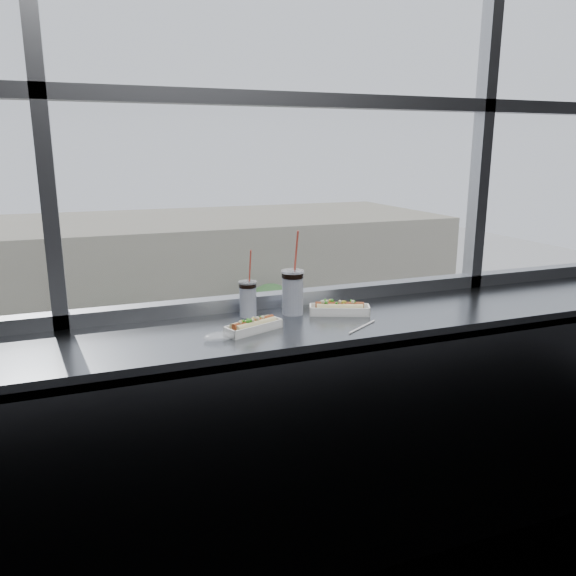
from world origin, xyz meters
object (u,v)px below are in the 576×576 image
object	(u,v)px
hotdog_tray_left	(254,326)
car_near_d	(300,456)
tree_center	(119,336)
car_far_c	(338,364)
hotdog_tray_right	(339,308)
pedestrian_b	(86,364)
tree_right	(271,311)
pedestrian_c	(178,365)
loose_straw	(362,327)
soda_cup_left	(248,297)
wrapper	(218,337)
car_near_c	(125,493)
pedestrian_d	(266,347)
car_near_e	(482,417)
car_far_b	(115,399)
soda_cup_right	(293,290)

from	to	relation	value
hotdog_tray_left	car_near_d	size ratio (longest dim) A/B	0.04
tree_center	car_far_c	bearing A→B (deg)	-19.46
hotdog_tray_right	tree_center	size ratio (longest dim) A/B	0.06
pedestrian_b	tree_right	size ratio (longest dim) A/B	0.45
pedestrian_c	tree_center	size ratio (longest dim) A/B	0.47
hotdog_tray_right	pedestrian_b	distance (m)	31.22
loose_straw	tree_right	xyz separation A→B (m)	(9.43, 28.43, -8.66)
hotdog_tray_right	tree_center	world-z (taller)	hotdog_tray_right
soda_cup_left	wrapper	xyz separation A→B (m)	(-0.19, -0.26, -0.07)
soda_cup_left	car_near_d	size ratio (longest dim) A/B	0.05
hotdog_tray_right	car_near_d	distance (m)	20.66
hotdog_tray_right	wrapper	size ratio (longest dim) A/B	2.53
car_near_c	pedestrian_d	distance (m)	15.49
car_near_e	car_far_b	size ratio (longest dim) A/B	1.10
soda_cup_right	pedestrian_b	world-z (taller)	soda_cup_right
loose_straw	tree_right	bearing A→B (deg)	39.04
soda_cup_left	pedestrian_c	world-z (taller)	soda_cup_left
car_far_b	hotdog_tray_right	bearing A→B (deg)	173.95
car_near_e	wrapper	bearing A→B (deg)	130.95
soda_cup_left	car_near_d	bearing A→B (deg)	67.09
wrapper	car_far_c	bearing A→B (deg)	62.75
loose_straw	wrapper	bearing A→B (deg)	141.47
pedestrian_c	loose_straw	bearing A→B (deg)	82.52
hotdog_tray_left	car_near_c	world-z (taller)	hotdog_tray_left
wrapper	tree_center	world-z (taller)	wrapper
hotdog_tray_right	car_near_d	bearing A→B (deg)	90.77
tree_center	wrapper	bearing A→B (deg)	-92.49
loose_straw	tree_center	distance (m)	29.89
hotdog_tray_left	pedestrian_c	distance (m)	30.13
pedestrian_b	pedestrian_c	xyz separation A→B (m)	(4.80, -1.59, -0.15)
car_far_b	tree_right	xyz separation A→B (m)	(9.38, 4.00, 2.37)
car_near_d	tree_right	world-z (taller)	tree_right
car_near_d	wrapper	bearing A→B (deg)	151.91
soda_cup_right	loose_straw	distance (m)	0.35
hotdog_tray_left	soda_cup_left	size ratio (longest dim) A/B	0.86
tree_right	pedestrian_d	bearing A→B (deg)	127.56
car_far_b	pedestrian_c	world-z (taller)	car_far_b
soda_cup_left	pedestrian_d	xyz separation A→B (m)	(9.57, 28.42, -11.12)
car_far_b	tree_right	world-z (taller)	tree_right
loose_straw	pedestrian_b	xyz separation A→B (m)	(-1.15, 29.42, -10.91)
car_near_c	pedestrian_c	bearing A→B (deg)	-14.15
car_near_e	pedestrian_c	xyz separation A→B (m)	(-11.57, 11.40, -0.13)
car_near_d	tree_right	distance (m)	12.59
hotdog_tray_left	pedestrian_c	xyz separation A→B (m)	(4.08, 27.73, -11.08)
tree_center	loose_straw	bearing A→B (deg)	-91.32
car_near_c	tree_center	distance (m)	12.18
hotdog_tray_right	car_far_b	distance (m)	26.63
hotdog_tray_left	tree_right	world-z (taller)	hotdog_tray_left
hotdog_tray_right	soda_cup_left	world-z (taller)	soda_cup_left
hotdog_tray_right	car_near_c	size ratio (longest dim) A/B	0.05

